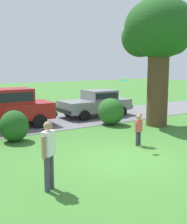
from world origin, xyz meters
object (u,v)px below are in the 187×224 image
(parked_suv, at_px, (5,106))
(child_thrower, at_px, (138,127))
(oak_tree_large, at_px, (158,35))
(adult_onlooker, at_px, (49,152))
(parked_sedan, at_px, (96,102))
(frisbee, at_px, (124,79))

(parked_suv, relative_size, child_thrower, 3.72)
(child_thrower, bearing_deg, oak_tree_large, 36.00)
(adult_onlooker, bearing_deg, child_thrower, 21.75)
(oak_tree_large, xyz_separation_m, parked_suv, (-6.61, 3.51, -3.41))
(parked_sedan, relative_size, parked_suv, 0.92)
(child_thrower, xyz_separation_m, frisbee, (-0.58, 0.20, 1.84))
(child_thrower, height_order, adult_onlooker, adult_onlooker)
(oak_tree_large, distance_m, adult_onlooker, 9.66)
(parked_sedan, height_order, adult_onlooker, adult_onlooker)
(frisbee, bearing_deg, oak_tree_large, 29.63)
(parked_sedan, bearing_deg, child_thrower, -109.93)
(oak_tree_large, relative_size, parked_suv, 1.31)
(oak_tree_large, height_order, adult_onlooker, oak_tree_large)
(oak_tree_large, distance_m, parked_suv, 8.22)
(oak_tree_large, bearing_deg, parked_suv, 152.04)
(frisbee, bearing_deg, child_thrower, -19.31)
(parked_suv, height_order, frisbee, frisbee)
(parked_suv, distance_m, frisbee, 6.51)
(oak_tree_large, relative_size, adult_onlooker, 3.62)
(parked_suv, xyz_separation_m, frisbee, (2.67, -5.75, 1.48))
(oak_tree_large, height_order, child_thrower, oak_tree_large)
(parked_sedan, xyz_separation_m, frisbee, (-2.84, -6.03, 1.71))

